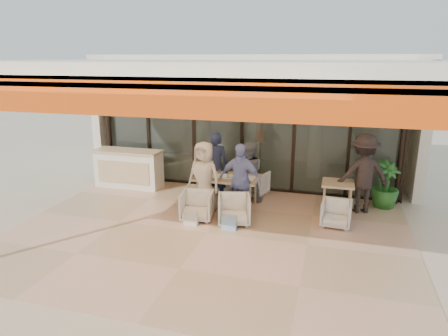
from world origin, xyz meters
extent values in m
plane|color=#C6B293|center=(0.00, 0.00, 0.00)|extent=(70.00, 70.00, 0.00)
cube|color=tan|center=(0.00, 0.00, 0.01)|extent=(8.00, 6.00, 0.01)
cube|color=silver|center=(0.00, 0.00, 3.30)|extent=(8.00, 6.00, 0.20)
cube|color=#DE480B|center=(0.00, -2.94, 3.02)|extent=(8.00, 0.12, 0.45)
cube|color=#DD4812|center=(0.00, -2.25, 3.14)|extent=(8.00, 1.50, 0.06)
cylinder|color=black|center=(-3.88, 2.88, 1.60)|extent=(0.12, 0.12, 3.20)
cylinder|color=black|center=(3.88, 2.88, 1.60)|extent=(0.12, 0.12, 3.20)
cube|color=#9EADA3|center=(0.00, 3.00, 1.60)|extent=(8.00, 0.03, 3.20)
cube|color=black|center=(0.00, 3.00, 0.04)|extent=(8.00, 0.10, 0.08)
cube|color=black|center=(0.00, 3.00, 3.16)|extent=(8.00, 0.10, 0.08)
cube|color=black|center=(-4.00, 3.00, 1.60)|extent=(0.08, 0.10, 3.20)
cube|color=black|center=(-2.70, 3.00, 1.60)|extent=(0.08, 0.10, 3.20)
cube|color=black|center=(-1.35, 3.00, 1.60)|extent=(0.08, 0.10, 3.20)
cube|color=black|center=(0.00, 3.00, 1.60)|extent=(0.08, 0.10, 3.20)
cube|color=black|center=(1.35, 3.00, 1.60)|extent=(0.08, 0.10, 3.20)
cube|color=black|center=(2.70, 3.00, 1.60)|extent=(0.08, 0.10, 3.20)
cube|color=black|center=(4.00, 3.00, 1.60)|extent=(0.08, 0.10, 3.20)
cube|color=silver|center=(0.00, 6.50, 1.70)|extent=(9.00, 0.25, 3.40)
cube|color=silver|center=(-4.40, 4.75, 1.70)|extent=(0.25, 3.50, 3.40)
cube|color=silver|center=(4.40, 4.75, 1.70)|extent=(0.25, 3.50, 3.40)
cube|color=silver|center=(0.00, 4.75, 3.40)|extent=(9.00, 3.50, 0.25)
cube|color=tan|center=(0.00, 4.75, 0.01)|extent=(8.00, 3.50, 0.02)
cylinder|color=silver|center=(-1.60, 4.60, 1.50)|extent=(0.40, 0.40, 3.00)
cylinder|color=silver|center=(1.80, 4.60, 1.50)|extent=(0.40, 0.40, 3.00)
cylinder|color=black|center=(-1.20, 4.20, 3.00)|extent=(0.03, 0.03, 0.70)
cube|color=black|center=(-1.20, 4.20, 2.55)|extent=(0.30, 0.30, 0.40)
sphere|color=#FFBF72|center=(-1.20, 4.20, 2.55)|extent=(0.18, 0.18, 0.18)
cylinder|color=black|center=(2.30, 4.20, 3.00)|extent=(0.03, 0.03, 0.70)
cube|color=black|center=(2.30, 4.20, 2.55)|extent=(0.30, 0.30, 0.40)
sphere|color=#FFBF72|center=(2.30, 4.20, 2.55)|extent=(0.18, 0.18, 0.18)
cylinder|color=black|center=(0.30, 4.00, 0.05)|extent=(0.40, 0.40, 0.05)
cylinder|color=black|center=(0.30, 4.00, 1.05)|extent=(0.04, 0.04, 2.10)
cone|color=#E35513|center=(0.30, 4.00, 1.70)|extent=(0.32, 0.32, 1.10)
cube|color=silver|center=(-3.00, 2.30, 0.50)|extent=(1.80, 0.60, 1.00)
cube|color=tan|center=(-3.00, 2.30, 1.01)|extent=(1.85, 0.65, 0.06)
cube|color=tan|center=(-3.00, 1.99, 0.50)|extent=(1.50, 0.02, 0.60)
cube|color=tan|center=(-0.03, 1.60, 0.72)|extent=(1.50, 0.90, 0.05)
cube|color=white|center=(-0.03, 1.60, 0.74)|extent=(1.30, 0.35, 0.01)
cylinder|color=tan|center=(-0.65, 1.28, 0.35)|extent=(0.06, 0.06, 0.70)
cylinder|color=tan|center=(0.59, 1.28, 0.35)|extent=(0.06, 0.06, 0.70)
cylinder|color=tan|center=(-0.65, 1.92, 0.35)|extent=(0.06, 0.06, 0.70)
cylinder|color=tan|center=(0.59, 1.92, 0.35)|extent=(0.06, 0.06, 0.70)
cylinder|color=white|center=(-0.48, 1.45, 0.81)|extent=(0.06, 0.06, 0.11)
cylinder|color=white|center=(-0.28, 1.80, 0.81)|extent=(0.06, 0.06, 0.11)
cylinder|color=white|center=(0.02, 1.50, 0.81)|extent=(0.06, 0.06, 0.11)
cylinder|color=white|center=(0.27, 1.78, 0.81)|extent=(0.06, 0.06, 0.11)
cylinder|color=white|center=(0.47, 1.40, 0.81)|extent=(0.06, 0.06, 0.11)
cylinder|color=#8E3514|center=(-0.58, 1.75, 0.83)|extent=(0.07, 0.07, 0.16)
cylinder|color=black|center=(-0.13, 1.88, 0.83)|extent=(0.09, 0.09, 0.17)
cylinder|color=black|center=(-0.13, 1.88, 0.93)|extent=(0.10, 0.10, 0.01)
cylinder|color=white|center=(-0.48, 1.30, 0.76)|extent=(0.22, 0.22, 0.01)
cylinder|color=white|center=(0.42, 1.30, 0.76)|extent=(0.22, 0.22, 0.01)
cylinder|color=white|center=(-0.48, 1.92, 0.76)|extent=(0.22, 0.22, 0.01)
cylinder|color=white|center=(0.42, 1.92, 0.76)|extent=(0.22, 0.22, 0.01)
imported|color=silver|center=(-0.45, 2.55, 0.29)|extent=(0.66, 0.63, 0.58)
imported|color=silver|center=(0.39, 2.55, 0.36)|extent=(0.85, 0.82, 0.71)
imported|color=silver|center=(-0.45, 0.65, 0.35)|extent=(0.77, 0.73, 0.69)
imported|color=silver|center=(0.39, 0.65, 0.35)|extent=(0.82, 0.79, 0.69)
imported|color=#171D33|center=(-0.45, 2.05, 0.86)|extent=(0.68, 0.49, 1.72)
imported|color=slate|center=(0.39, 2.05, 0.75)|extent=(0.88, 0.77, 1.51)
imported|color=beige|center=(-0.45, 1.15, 0.82)|extent=(0.90, 0.68, 1.65)
imported|color=#7D8BD0|center=(0.39, 1.15, 0.83)|extent=(1.02, 0.53, 1.66)
cube|color=silver|center=(-0.45, 0.25, 0.17)|extent=(0.30, 0.10, 0.34)
cube|color=#99BFD8|center=(0.39, 0.25, 0.17)|extent=(0.30, 0.10, 0.34)
cube|color=tan|center=(2.50, 1.86, 0.72)|extent=(0.70, 0.70, 0.05)
cylinder|color=tan|center=(2.22, 1.58, 0.35)|extent=(0.05, 0.05, 0.70)
cylinder|color=tan|center=(2.78, 1.58, 0.35)|extent=(0.05, 0.05, 0.70)
cylinder|color=tan|center=(2.22, 2.14, 0.35)|extent=(0.05, 0.05, 0.70)
cylinder|color=tan|center=(2.78, 2.14, 0.35)|extent=(0.05, 0.05, 0.70)
imported|color=silver|center=(2.50, 1.11, 0.31)|extent=(0.64, 0.60, 0.62)
imported|color=black|center=(3.02, 2.08, 0.92)|extent=(1.34, 1.02, 1.84)
imported|color=#1E5919|center=(3.57, 2.54, 0.57)|extent=(0.89, 0.89, 1.14)
camera|label=1|loc=(2.37, -7.07, 3.45)|focal=32.00mm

